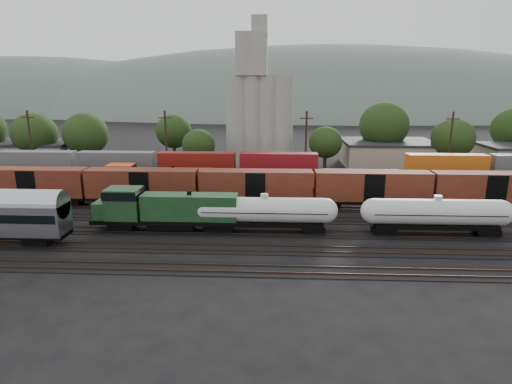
{
  "coord_description": "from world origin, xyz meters",
  "views": [
    {
      "loc": [
        7.03,
        -50.64,
        16.25
      ],
      "look_at": [
        4.48,
        2.0,
        3.0
      ],
      "focal_mm": 30.0,
      "sensor_mm": 36.0,
      "label": 1
    }
  ],
  "objects_px": {
    "grain_silo": "(258,110)",
    "green_locomotive": "(163,209)",
    "orange_locomotive": "(152,180)",
    "tank_car_a": "(264,211)"
  },
  "relations": [
    {
      "from": "green_locomotive",
      "to": "orange_locomotive",
      "type": "height_order",
      "value": "green_locomotive"
    },
    {
      "from": "grain_silo",
      "to": "green_locomotive",
      "type": "bearing_deg",
      "value": -102.41
    },
    {
      "from": "green_locomotive",
      "to": "orange_locomotive",
      "type": "distance_m",
      "value": 15.97
    },
    {
      "from": "tank_car_a",
      "to": "orange_locomotive",
      "type": "height_order",
      "value": "orange_locomotive"
    },
    {
      "from": "green_locomotive",
      "to": "tank_car_a",
      "type": "xyz_separation_m",
      "value": [
        11.49,
        0.0,
        -0.14
      ]
    },
    {
      "from": "green_locomotive",
      "to": "tank_car_a",
      "type": "relative_size",
      "value": 1.1
    },
    {
      "from": "orange_locomotive",
      "to": "grain_silo",
      "type": "distance_m",
      "value": 30.99
    },
    {
      "from": "orange_locomotive",
      "to": "grain_silo",
      "type": "xyz_separation_m",
      "value": [
        14.5,
        26.0,
        8.63
      ]
    },
    {
      "from": "orange_locomotive",
      "to": "grain_silo",
      "type": "relative_size",
      "value": 0.64
    },
    {
      "from": "green_locomotive",
      "to": "orange_locomotive",
      "type": "relative_size",
      "value": 0.96
    }
  ]
}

